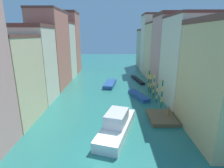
# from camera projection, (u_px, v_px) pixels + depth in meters

# --- Properties ---
(ground_plane) EXTENTS (154.00, 154.00, 0.00)m
(ground_plane) POSITION_uv_depth(u_px,v_px,m) (109.00, 88.00, 43.25)
(ground_plane) COLOR #28756B
(building_left_1) EXTENTS (6.49, 9.18, 12.69)m
(building_left_1) POSITION_uv_depth(u_px,v_px,m) (11.00, 79.00, 26.04)
(building_left_1) COLOR beige
(building_left_1) RESTS_ON ground
(building_left_2) EXTENTS (6.49, 7.38, 14.46)m
(building_left_2) POSITION_uv_depth(u_px,v_px,m) (35.00, 64.00, 33.90)
(building_left_2) COLOR beige
(building_left_2) RESTS_ON ground
(building_left_3) EXTENTS (6.49, 11.59, 18.14)m
(building_left_3) POSITION_uv_depth(u_px,v_px,m) (51.00, 50.00, 42.79)
(building_left_3) COLOR #C6705B
(building_left_3) RESTS_ON ground
(building_left_4) EXTENTS (6.49, 8.06, 16.02)m
(building_left_4) POSITION_uv_depth(u_px,v_px,m) (63.00, 51.00, 52.65)
(building_left_4) COLOR beige
(building_left_4) RESTS_ON ground
(building_left_5) EXTENTS (6.49, 7.74, 19.81)m
(building_left_5) POSITION_uv_depth(u_px,v_px,m) (69.00, 43.00, 60.03)
(building_left_5) COLOR #C6705B
(building_left_5) RESTS_ON ground
(building_right_0) EXTENTS (6.49, 11.92, 14.65)m
(building_right_0) POSITION_uv_depth(u_px,v_px,m) (221.00, 81.00, 21.42)
(building_right_0) COLOR #DBB77A
(building_right_0) RESTS_ON ground
(building_right_1) EXTENTS (6.49, 10.90, 16.04)m
(building_right_1) POSITION_uv_depth(u_px,v_px,m) (185.00, 61.00, 32.13)
(building_right_1) COLOR beige
(building_right_1) RESTS_ON ground
(building_right_2) EXTENTS (6.49, 9.27, 17.28)m
(building_right_2) POSITION_uv_depth(u_px,v_px,m) (169.00, 52.00, 41.63)
(building_right_2) COLOR tan
(building_right_2) RESTS_ON ground
(building_right_3) EXTENTS (6.49, 10.75, 15.92)m
(building_right_3) POSITION_uv_depth(u_px,v_px,m) (158.00, 51.00, 51.43)
(building_right_3) COLOR beige
(building_right_3) RESTS_ON ground
(building_right_4) EXTENTS (6.49, 7.90, 19.12)m
(building_right_4) POSITION_uv_depth(u_px,v_px,m) (152.00, 44.00, 60.07)
(building_right_4) COLOR beige
(building_right_4) RESTS_ON ground
(building_right_5) EXTENTS (6.49, 10.74, 14.60)m
(building_right_5) POSITION_uv_depth(u_px,v_px,m) (146.00, 48.00, 69.68)
(building_right_5) COLOR #BCB299
(building_right_5) RESTS_ON ground
(waterfront_dock) EXTENTS (3.95, 5.36, 0.55)m
(waterfront_dock) POSITION_uv_depth(u_px,v_px,m) (162.00, 117.00, 27.61)
(waterfront_dock) COLOR brown
(waterfront_dock) RESTS_ON ground
(person_on_dock) EXTENTS (0.36, 0.36, 1.60)m
(person_on_dock) POSITION_uv_depth(u_px,v_px,m) (168.00, 111.00, 27.37)
(person_on_dock) COLOR olive
(person_on_dock) RESTS_ON waterfront_dock
(mooring_pole_0) EXTENTS (0.30, 0.30, 5.22)m
(mooring_pole_0) POSITION_uv_depth(u_px,v_px,m) (162.00, 93.00, 31.47)
(mooring_pole_0) COLOR #197247
(mooring_pole_0) RESTS_ON ground
(mooring_pole_1) EXTENTS (0.29, 0.29, 3.81)m
(mooring_pole_1) POSITION_uv_depth(u_px,v_px,m) (157.00, 92.00, 34.12)
(mooring_pole_1) COLOR #197247
(mooring_pole_1) RESTS_ON ground
(mooring_pole_2) EXTENTS (0.32, 0.32, 5.05)m
(mooring_pole_2) POSITION_uv_depth(u_px,v_px,m) (154.00, 85.00, 36.98)
(mooring_pole_2) COLOR #197247
(mooring_pole_2) RESTS_ON ground
(mooring_pole_3) EXTENTS (0.38, 0.38, 4.44)m
(mooring_pole_3) POSITION_uv_depth(u_px,v_px,m) (151.00, 82.00, 39.93)
(mooring_pole_3) COLOR #197247
(mooring_pole_3) RESTS_ON ground
(mooring_pole_4) EXTENTS (0.32, 0.32, 5.02)m
(mooring_pole_4) POSITION_uv_depth(u_px,v_px,m) (149.00, 80.00, 40.99)
(mooring_pole_4) COLOR #197247
(mooring_pole_4) RESTS_ON ground
(vaporetto_white) EXTENTS (5.86, 10.62, 2.99)m
(vaporetto_white) POSITION_uv_depth(u_px,v_px,m) (117.00, 125.00, 23.64)
(vaporetto_white) COLOR white
(vaporetto_white) RESTS_ON ground
(gondola_black) EXTENTS (2.88, 9.41, 0.46)m
(gondola_black) POSITION_uv_depth(u_px,v_px,m) (137.00, 80.00, 50.69)
(gondola_black) COLOR black
(gondola_black) RESTS_ON ground
(motorboat_0) EXTENTS (3.43, 7.90, 0.89)m
(motorboat_0) POSITION_uv_depth(u_px,v_px,m) (110.00, 84.00, 45.56)
(motorboat_0) COLOR #234C93
(motorboat_0) RESTS_ON ground
(motorboat_1) EXTENTS (3.86, 7.21, 0.72)m
(motorboat_1) POSITION_uv_depth(u_px,v_px,m) (139.00, 95.00, 37.22)
(motorboat_1) COLOR #234C93
(motorboat_1) RESTS_ON ground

